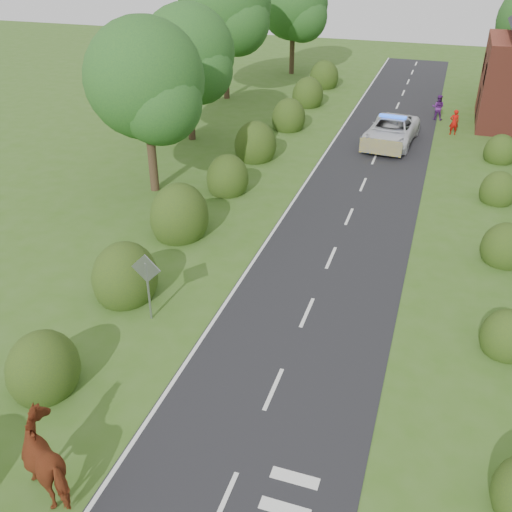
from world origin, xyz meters
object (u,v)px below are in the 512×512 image
(road_sign, at_px, (147,278))
(police_van, at_px, (391,131))
(cow, at_px, (53,461))
(pedestrian_purple, at_px, (438,107))
(pedestrian_red, at_px, (454,122))

(road_sign, bearing_deg, police_van, 75.32)
(road_sign, bearing_deg, cow, -81.32)
(cow, xyz_separation_m, pedestrian_purple, (6.91, 34.03, 0.05))
(cow, distance_m, pedestrian_purple, 34.73)
(road_sign, bearing_deg, pedestrian_purple, 73.76)
(cow, relative_size, pedestrian_red, 1.41)
(police_van, distance_m, pedestrian_purple, 6.71)
(road_sign, bearing_deg, pedestrian_red, 69.36)
(road_sign, relative_size, pedestrian_purple, 1.48)
(road_sign, distance_m, police_van, 21.75)
(cow, relative_size, pedestrian_purple, 1.33)
(pedestrian_red, bearing_deg, road_sign, 52.25)
(police_van, bearing_deg, pedestrian_red, 46.02)
(road_sign, xyz_separation_m, cow, (1.03, -6.76, -0.85))
(road_sign, distance_m, cow, 6.89)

